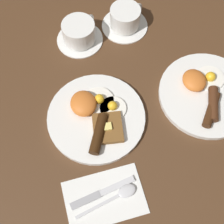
{
  "coord_description": "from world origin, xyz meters",
  "views": [
    {
      "loc": [
        0.34,
        -0.06,
        0.77
      ],
      "look_at": [
        0.0,
        0.04,
        0.03
      ],
      "focal_mm": 50.0,
      "sensor_mm": 36.0,
      "label": 1
    }
  ],
  "objects_px": {
    "breakfast_plate_far": "(206,93)",
    "spoon": "(120,194)",
    "knife": "(99,194)",
    "breakfast_plate_near": "(96,116)",
    "teacup_far": "(125,19)",
    "teacup_near": "(79,33)"
  },
  "relations": [
    {
      "from": "breakfast_plate_near",
      "to": "teacup_far",
      "type": "xyz_separation_m",
      "value": [
        -0.28,
        0.17,
        0.02
      ]
    },
    {
      "from": "breakfast_plate_far",
      "to": "teacup_near",
      "type": "bearing_deg",
      "value": -134.83
    },
    {
      "from": "teacup_near",
      "to": "teacup_far",
      "type": "distance_m",
      "value": 0.15
    },
    {
      "from": "breakfast_plate_far",
      "to": "spoon",
      "type": "distance_m",
      "value": 0.37
    },
    {
      "from": "knife",
      "to": "spoon",
      "type": "distance_m",
      "value": 0.05
    },
    {
      "from": "teacup_far",
      "to": "spoon",
      "type": "distance_m",
      "value": 0.52
    },
    {
      "from": "teacup_near",
      "to": "spoon",
      "type": "height_order",
      "value": "teacup_near"
    },
    {
      "from": "spoon",
      "to": "knife",
      "type": "bearing_deg",
      "value": 151.68
    },
    {
      "from": "teacup_far",
      "to": "knife",
      "type": "relative_size",
      "value": 0.86
    },
    {
      "from": "teacup_near",
      "to": "breakfast_plate_near",
      "type": "bearing_deg",
      "value": -4.6
    },
    {
      "from": "teacup_near",
      "to": "spoon",
      "type": "distance_m",
      "value": 0.48
    },
    {
      "from": "knife",
      "to": "breakfast_plate_near",
      "type": "bearing_deg",
      "value": 69.01
    },
    {
      "from": "breakfast_plate_far",
      "to": "spoon",
      "type": "bearing_deg",
      "value": -57.58
    },
    {
      "from": "knife",
      "to": "teacup_near",
      "type": "bearing_deg",
      "value": 73.86
    },
    {
      "from": "spoon",
      "to": "breakfast_plate_near",
      "type": "bearing_deg",
      "value": 79.91
    },
    {
      "from": "teacup_near",
      "to": "teacup_far",
      "type": "bearing_deg",
      "value": 95.18
    },
    {
      "from": "teacup_near",
      "to": "teacup_far",
      "type": "relative_size",
      "value": 0.98
    },
    {
      "from": "breakfast_plate_far",
      "to": "teacup_far",
      "type": "relative_size",
      "value": 1.86
    },
    {
      "from": "breakfast_plate_far",
      "to": "knife",
      "type": "bearing_deg",
      "value": -63.17
    },
    {
      "from": "breakfast_plate_far",
      "to": "teacup_near",
      "type": "height_order",
      "value": "teacup_near"
    },
    {
      "from": "teacup_near",
      "to": "breakfast_plate_far",
      "type": "bearing_deg",
      "value": 45.17
    },
    {
      "from": "spoon",
      "to": "teacup_far",
      "type": "bearing_deg",
      "value": 60.69
    }
  ]
}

